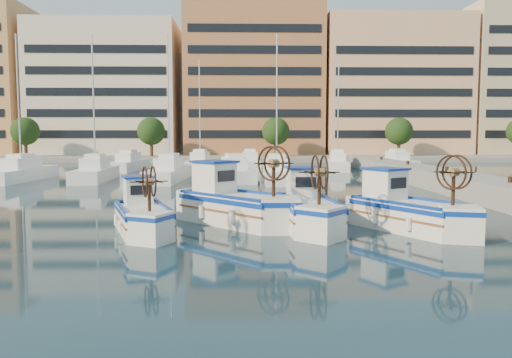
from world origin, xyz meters
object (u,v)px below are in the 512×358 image
object	(u,v)px
fishing_boat_c	(308,207)
fishing_boat_d	(406,209)
fishing_boat_a	(142,213)
fishing_boat_b	(234,202)

from	to	relation	value
fishing_boat_c	fishing_boat_d	size ratio (longest dim) A/B	0.98
fishing_boat_a	fishing_boat_d	bearing A→B (deg)	-18.59
fishing_boat_d	fishing_boat_b	bearing A→B (deg)	135.81
fishing_boat_d	fishing_boat_c	bearing A→B (deg)	140.39
fishing_boat_a	fishing_boat_c	bearing A→B (deg)	-12.80
fishing_boat_c	fishing_boat_d	world-z (taller)	fishing_boat_d
fishing_boat_b	fishing_boat_d	bearing A→B (deg)	-57.17
fishing_boat_a	fishing_boat_d	xyz separation A→B (m)	(9.95, 0.20, 0.10)
fishing_boat_a	fishing_boat_b	xyz separation A→B (m)	(3.37, 1.75, 0.18)
fishing_boat_c	fishing_boat_d	xyz separation A→B (m)	(3.69, -0.56, 0.01)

